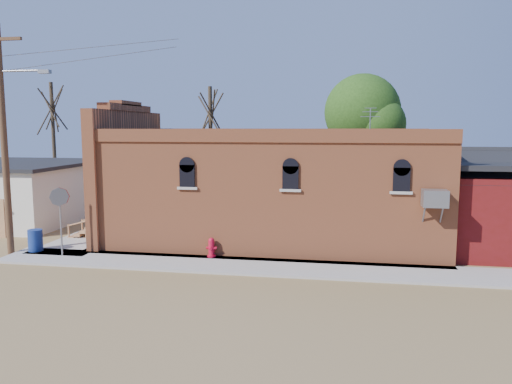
% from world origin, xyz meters
% --- Properties ---
extents(ground, '(120.00, 120.00, 0.00)m').
position_xyz_m(ground, '(0.00, 0.00, 0.00)').
color(ground, brown).
rests_on(ground, ground).
extents(sidewalk_south, '(19.00, 2.20, 0.08)m').
position_xyz_m(sidewalk_south, '(1.50, 0.90, 0.04)').
color(sidewalk_south, '#9E9991').
rests_on(sidewalk_south, ground).
extents(sidewalk_west, '(2.60, 10.00, 0.08)m').
position_xyz_m(sidewalk_west, '(-6.30, 6.00, 0.04)').
color(sidewalk_west, '#9E9991').
rests_on(sidewalk_west, ground).
extents(brick_bar, '(16.40, 7.97, 6.30)m').
position_xyz_m(brick_bar, '(1.64, 5.49, 2.34)').
color(brick_bar, '#CC693E').
rests_on(brick_bar, ground).
extents(red_shed, '(5.40, 6.40, 4.30)m').
position_xyz_m(red_shed, '(11.50, 5.50, 2.27)').
color(red_shed, '#59110F').
rests_on(red_shed, ground).
extents(utility_pole, '(3.12, 0.26, 9.00)m').
position_xyz_m(utility_pole, '(-8.14, 1.20, 4.77)').
color(utility_pole, '#45281B').
rests_on(utility_pole, ground).
extents(tree_bare_near, '(2.80, 2.80, 7.65)m').
position_xyz_m(tree_bare_near, '(-3.00, 13.00, 5.96)').
color(tree_bare_near, '#443426').
rests_on(tree_bare_near, ground).
extents(tree_bare_far, '(2.80, 2.80, 8.16)m').
position_xyz_m(tree_bare_far, '(-14.00, 14.00, 6.36)').
color(tree_bare_far, '#443426').
rests_on(tree_bare_far, ground).
extents(tree_leafy, '(4.40, 4.40, 8.15)m').
position_xyz_m(tree_leafy, '(6.00, 13.50, 5.93)').
color(tree_leafy, '#443426').
rests_on(tree_leafy, ground).
extents(fire_hydrant, '(0.44, 0.43, 0.75)m').
position_xyz_m(fire_hydrant, '(-0.03, 1.80, 0.45)').
color(fire_hydrant, '#BA0A26').
rests_on(fire_hydrant, sidewalk_south).
extents(stop_sign, '(0.58, 0.54, 2.68)m').
position_xyz_m(stop_sign, '(-5.85, 1.04, 2.14)').
color(stop_sign, gray).
rests_on(stop_sign, sidewalk_south).
extents(trash_barrel, '(0.57, 0.57, 0.88)m').
position_xyz_m(trash_barrel, '(-7.30, 1.50, 0.52)').
color(trash_barrel, navy).
rests_on(trash_barrel, sidewalk_west).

